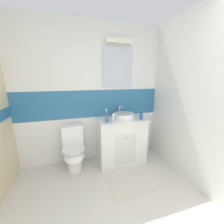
# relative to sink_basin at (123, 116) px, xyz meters

# --- Properties ---
(ground_plane) EXTENTS (3.20, 3.48, 0.04)m
(ground_plane) POSITION_rel_sink_basin_xyz_m (-0.52, -0.95, -0.92)
(ground_plane) COLOR beige
(wall_back_tiled) EXTENTS (3.20, 0.20, 2.50)m
(wall_back_tiled) POSITION_rel_sink_basin_xyz_m (-0.51, 0.30, 0.36)
(wall_back_tiled) COLOR white
(wall_back_tiled) RESTS_ON ground_plane
(wall_right_plain) EXTENTS (0.10, 3.48, 2.50)m
(wall_right_plain) POSITION_rel_sink_basin_xyz_m (0.83, -0.95, 0.35)
(wall_right_plain) COLOR white
(wall_right_plain) RESTS_ON ground_plane
(vanity_cabinet) EXTENTS (0.88, 0.52, 0.85)m
(vanity_cabinet) POSITION_rel_sink_basin_xyz_m (-0.04, 0.00, -0.48)
(vanity_cabinet) COLOR white
(vanity_cabinet) RESTS_ON ground_plane
(sink_basin) EXTENTS (0.37, 0.42, 0.20)m
(sink_basin) POSITION_rel_sink_basin_xyz_m (0.00, 0.00, 0.00)
(sink_basin) COLOR white
(sink_basin) RESTS_ON vanity_cabinet
(toilet) EXTENTS (0.37, 0.50, 0.78)m
(toilet) POSITION_rel_sink_basin_xyz_m (-0.90, 0.00, -0.54)
(toilet) COLOR white
(toilet) RESTS_ON ground_plane
(toothbrush_cup) EXTENTS (0.07, 0.07, 0.23)m
(toothbrush_cup) POSITION_rel_sink_basin_xyz_m (-0.34, -0.13, 0.01)
(toothbrush_cup) COLOR #4C7299
(toothbrush_cup) RESTS_ON vanity_cabinet
(soap_dispenser) EXTENTS (0.06, 0.06, 0.15)m
(soap_dispenser) POSITION_rel_sink_basin_xyz_m (0.28, -0.14, 0.00)
(soap_dispenser) COLOR #2659B2
(soap_dispenser) RESTS_ON vanity_cabinet
(toothpaste_tube_upright) EXTENTS (0.03, 0.03, 0.17)m
(toothpaste_tube_upright) POSITION_rel_sink_basin_xyz_m (-0.24, -0.15, 0.03)
(toothpaste_tube_upright) COLOR white
(toothpaste_tube_upright) RESTS_ON vanity_cabinet
(bath_mat) EXTENTS (0.62, 0.43, 0.01)m
(bath_mat) POSITION_rel_sink_basin_xyz_m (-0.11, -0.65, -0.90)
(bath_mat) COLOR beige
(bath_mat) RESTS_ON ground_plane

